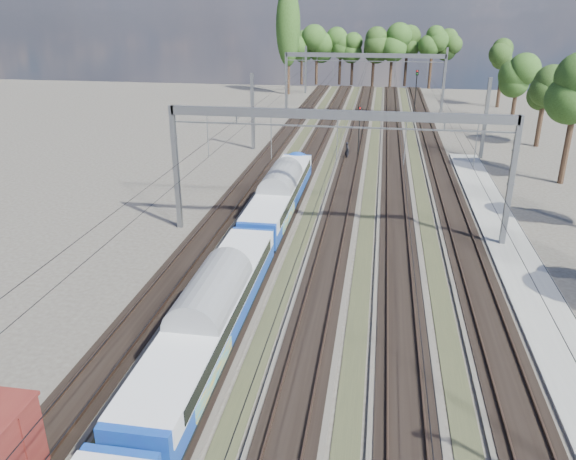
% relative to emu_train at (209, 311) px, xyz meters
% --- Properties ---
extents(track_bed, '(21.00, 130.00, 0.34)m').
position_rel_emu_train_xyz_m(track_bed, '(4.50, 30.43, -2.17)').
color(track_bed, '#47423A').
rests_on(track_bed, ground).
extents(platform, '(3.00, 70.00, 0.30)m').
position_rel_emu_train_xyz_m(platform, '(16.50, 5.43, -2.12)').
color(platform, gray).
rests_on(platform, ground).
extents(catenary, '(25.65, 130.00, 9.00)m').
position_rel_emu_train_xyz_m(catenary, '(4.83, 38.12, 4.13)').
color(catenary, slate).
rests_on(catenary, ground).
extents(tree_belt, '(39.52, 99.05, 11.81)m').
position_rel_emu_train_xyz_m(tree_belt, '(11.17, 79.59, 5.80)').
color(tree_belt, black).
rests_on(tree_belt, ground).
extents(poplar, '(4.40, 4.40, 19.04)m').
position_rel_emu_train_xyz_m(poplar, '(-10.00, 83.43, 9.62)').
color(poplar, black).
rests_on(poplar, ground).
extents(emu_train, '(2.63, 55.79, 3.85)m').
position_rel_emu_train_xyz_m(emu_train, '(0.00, 0.00, 0.00)').
color(emu_train, black).
rests_on(emu_train, ground).
extents(worker, '(0.69, 0.82, 1.91)m').
position_rel_emu_train_xyz_m(worker, '(3.98, 37.33, -1.31)').
color(worker, black).
rests_on(worker, ground).
extents(signal_near, '(0.38, 0.34, 5.39)m').
position_rel_emu_train_xyz_m(signal_near, '(5.09, 39.00, 1.14)').
color(signal_near, black).
rests_on(signal_near, ground).
extents(signal_far, '(0.43, 0.39, 6.43)m').
position_rel_emu_train_xyz_m(signal_far, '(12.35, 67.07, 1.80)').
color(signal_far, black).
rests_on(signal_far, ground).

